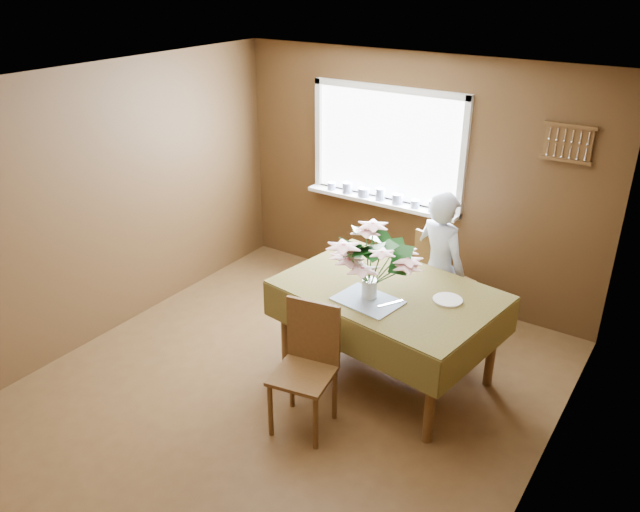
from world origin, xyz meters
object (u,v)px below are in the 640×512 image
Objects in this scene: chair_near at (307,362)px; seated_woman at (440,268)px; dining_table at (388,300)px; chair_far at (439,278)px; flower_bouquet at (371,258)px.

chair_near is 1.69m from seated_woman.
dining_table is at bearing 65.85° from chair_near.
chair_far is 1.62× the size of flower_bouquet.
seated_woman is at bearing 126.38° from chair_far.
flower_bouquet is (-0.17, -1.01, 0.46)m from seated_woman.
seated_woman is 1.12m from flower_bouquet.
dining_table is 0.51m from flower_bouquet.
chair_near is (-0.21, -0.86, -0.20)m from dining_table.
seated_woman is 2.34× the size of flower_bouquet.
dining_table is 3.01× the size of flower_bouquet.
seated_woman reaches higher than dining_table.
flower_bouquet is (-0.06, -0.21, 0.45)m from dining_table.
chair_near reaches higher than dining_table.
chair_far is 1.02× the size of chair_near.
dining_table is at bearing 100.94° from seated_woman.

